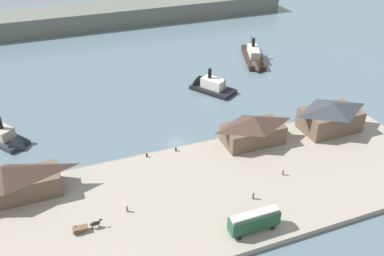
{
  "coord_description": "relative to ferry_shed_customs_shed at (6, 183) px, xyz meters",
  "views": [
    {
      "loc": [
        -27.77,
        -83.71,
        58.4
      ],
      "look_at": [
        5.26,
        2.2,
        2.0
      ],
      "focal_mm": 37.94,
      "sensor_mm": 36.0,
      "label": 1
    }
  ],
  "objects": [
    {
      "name": "ground_plane",
      "position": [
        40.18,
        9.04,
        -5.25
      ],
      "size": [
        320.0,
        320.0,
        0.0
      ],
      "primitive_type": "plane",
      "color": "slate"
    },
    {
      "name": "quay_promenade",
      "position": [
        40.18,
        -12.96,
        -4.65
      ],
      "size": [
        110.0,
        36.0,
        1.2
      ],
      "primitive_type": "cube",
      "color": "#9E9384",
      "rests_on": "ground"
    },
    {
      "name": "seawall_edge",
      "position": [
        40.18,
        5.44,
        -4.75
      ],
      "size": [
        110.0,
        0.8,
        1.0
      ],
      "primitive_type": "cube",
      "color": "gray",
      "rests_on": "ground"
    },
    {
      "name": "ferry_shed_customs_shed",
      "position": [
        0.0,
        0.0,
        0.0
      ],
      "size": [
        21.7,
        7.78,
        7.97
      ],
      "color": "brown",
      "rests_on": "quay_promenade"
    },
    {
      "name": "ferry_shed_central_terminal",
      "position": [
        57.85,
        0.57,
        -0.3
      ],
      "size": [
        15.3,
        8.22,
        7.37
      ],
      "color": "brown",
      "rests_on": "quay_promenade"
    },
    {
      "name": "ferry_shed_west_terminal",
      "position": [
        79.92,
        -1.16,
        -0.04
      ],
      "size": [
        15.24,
        9.79,
        7.9
      ],
      "color": "brown",
      "rests_on": "quay_promenade"
    },
    {
      "name": "street_tram",
      "position": [
        43.39,
        -26.72,
        -1.47
      ],
      "size": [
        10.02,
        2.67,
        4.44
      ],
      "color": "#1E4C2D",
      "rests_on": "quay_promenade"
    },
    {
      "name": "horse_cart",
      "position": [
        13.67,
        -15.24,
        -3.12
      ],
      "size": [
        5.7,
        1.43,
        1.87
      ],
      "color": "brown",
      "rests_on": "quay_promenade"
    },
    {
      "name": "pedestrian_near_cart",
      "position": [
        22.1,
        -13.02,
        -3.34
      ],
      "size": [
        0.38,
        0.38,
        1.55
      ],
      "color": "#6B5B4C",
      "rests_on": "quay_promenade"
    },
    {
      "name": "pedestrian_near_east_shed",
      "position": [
        57.84,
        -13.98,
        -3.33
      ],
      "size": [
        0.39,
        0.39,
        1.58
      ],
      "color": "#6B5B4C",
      "rests_on": "quay_promenade"
    },
    {
      "name": "pedestrian_standing_center",
      "position": [
        47.66,
        -18.72,
        -3.23
      ],
      "size": [
        0.44,
        0.44,
        1.79
      ],
      "color": "#6B5B4C",
      "rests_on": "quay_promenade"
    },
    {
      "name": "mooring_post_east",
      "position": [
        38.31,
        3.79,
        -3.6
      ],
      "size": [
        0.44,
        0.44,
        0.9
      ],
      "primitive_type": "cylinder",
      "color": "black",
      "rests_on": "quay_promenade"
    },
    {
      "name": "mooring_post_center_east",
      "position": [
        30.9,
        3.95,
        -3.6
      ],
      "size": [
        0.44,
        0.44,
        0.9
      ],
      "primitive_type": "cylinder",
      "color": "black",
      "rests_on": "quay_promenade"
    },
    {
      "name": "ferry_mid_harbor",
      "position": [
        59.94,
        35.11,
        -3.94
      ],
      "size": [
        13.88,
        16.51,
        9.92
      ],
      "color": "black",
      "rests_on": "ground"
    },
    {
      "name": "ferry_approaching_east",
      "position": [
        -0.92,
        24.77,
        -3.88
      ],
      "size": [
        14.7,
        17.54,
        10.94
      ],
      "color": "#23282D",
      "rests_on": "ground"
    },
    {
      "name": "ferry_outer_harbor",
      "position": [
        85.2,
        49.81,
        -3.75
      ],
      "size": [
        13.68,
        25.13,
        9.61
      ],
      "color": "black",
      "rests_on": "ground"
    },
    {
      "name": "far_headland",
      "position": [
        40.18,
        119.04,
        -1.25
      ],
      "size": [
        180.0,
        24.0,
        8.0
      ],
      "primitive_type": "cube",
      "color": "#60665B",
      "rests_on": "ground"
    }
  ]
}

